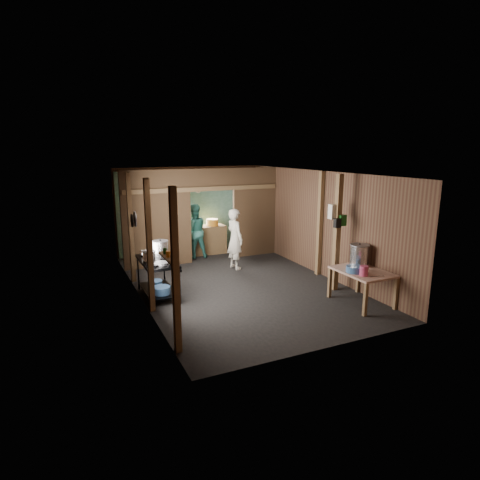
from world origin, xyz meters
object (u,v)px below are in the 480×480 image
stove_pot_large (161,248)px  stock_pot (359,255)px  cook (235,239)px  pink_bucket (364,271)px  gas_range (158,278)px  prep_table (362,287)px  yellow_tub (212,222)px

stove_pot_large → stock_pot: (3.72, -2.16, -0.05)m
cook → pink_bucket: bearing=-171.3°
gas_range → prep_table: (3.71, -2.14, -0.06)m
stove_pot_large → pink_bucket: stove_pot_large is taller
stock_pot → cook: 3.40m
stock_pot → yellow_tub: stock_pot is taller
stock_pot → pink_bucket: size_ratio=2.40×
prep_table → gas_range: bearing=150.0°
gas_range → cook: cook is taller
prep_table → yellow_tub: size_ratio=3.29×
gas_range → yellow_tub: bearing=51.4°
yellow_tub → gas_range: bearing=-128.6°
stock_pot → yellow_tub: 5.04m
stove_pot_large → gas_range: bearing=-115.1°
gas_range → pink_bucket: (3.50, -2.41, 0.39)m
stock_pot → pink_bucket: 0.74m
stove_pot_large → prep_table: bearing=-35.3°
gas_range → prep_table: gas_range is taller
stock_pot → pink_bucket: bearing=-123.3°
prep_table → yellow_tub: 5.35m
stove_pot_large → yellow_tub: stove_pot_large is taller
stock_pot → cook: cook is taller
gas_range → stock_pot: bearing=-24.8°
gas_range → stove_pot_large: size_ratio=3.93×
prep_table → stock_pot: 0.69m
pink_bucket → cook: size_ratio=0.12×
prep_table → stock_pot: (0.18, 0.34, 0.57)m
yellow_tub → cook: bearing=-91.4°
gas_range → stock_pot: stock_pot is taller
gas_range → prep_table: bearing=-30.0°
stove_pot_large → pink_bucket: size_ratio=1.77×
gas_range → stock_pot: size_ratio=2.89×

